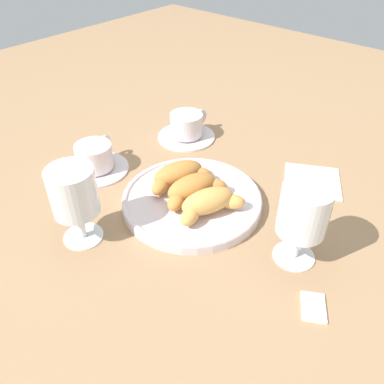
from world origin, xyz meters
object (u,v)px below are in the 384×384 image
Objects in this scene: coffee_cup_near at (95,159)px; sugar_packet at (314,306)px; croissant_small at (193,188)px; croissant_extra at (209,203)px; croissant_large at (178,175)px; juice_glass_right at (303,214)px; folded_napkin at (312,180)px; coffee_cup_far at (187,128)px; juice_glass_left at (74,195)px; pastry_plate at (192,200)px.

sugar_packet is at bearing 88.59° from coffee_cup_near.
croissant_small and croissant_extra have the same top height.
juice_glass_right is at bearing 89.60° from croissant_large.
juice_glass_right is 1.27× the size of folded_napkin.
croissant_small is 1.04× the size of croissant_extra.
juice_glass_right reaches higher than coffee_cup_far.
croissant_extra is at bearing -20.35° from folded_napkin.
coffee_cup_near is at bearing -13.27° from coffee_cup_far.
croissant_small is at bearing -105.24° from croissant_extra.
juice_glass_left reaches higher than croissant_large.
juice_glass_left is at bearing -37.62° from croissant_extra.
coffee_cup_near reaches higher than sugar_packet.
coffee_cup_far is at bearing -113.79° from juice_glass_right.
pastry_plate is 1.87× the size of juice_glass_right.
sugar_packet is (0.07, 0.07, -0.09)m from juice_glass_right.
sugar_packet is (-0.13, 0.37, -0.09)m from juice_glass_left.
coffee_cup_far is (-0.17, -0.13, -0.01)m from croissant_large.
sugar_packet is (0.01, 0.51, -0.02)m from coffee_cup_near.
pastry_plate is at bearing 44.09° from coffee_cup_far.
juice_glass_left is (0.20, -0.04, 0.05)m from croissant_large.
croissant_small is 0.97× the size of coffee_cup_far.
croissant_extra is 0.17m from juice_glass_right.
croissant_extra is 0.94× the size of coffee_cup_near.
croissant_large is at bearing -104.54° from croissant_small.
coffee_cup_near is 0.51m from sugar_packet.
juice_glass_right is at bearing 92.95° from croissant_small.
sugar_packet is at bearing 46.04° from juice_glass_right.
pastry_plate is at bearing -32.28° from folded_napkin.
croissant_extra is at bearing -81.54° from juice_glass_right.
pastry_plate is 0.23m from juice_glass_right.
croissant_extra is 0.28m from coffee_cup_near.
croissant_small is 0.26m from folded_napkin.
coffee_cup_near is at bearing -78.84° from croissant_small.
croissant_extra is at bearing 49.31° from coffee_cup_far.
pastry_plate is 0.03m from croissant_small.
juice_glass_right is at bearing 123.90° from juice_glass_left.
croissant_large reaches higher than coffee_cup_near.
sugar_packet is at bearing 62.41° from coffee_cup_far.
sugar_packet is at bearing 78.23° from pastry_plate.
sugar_packet is at bearing 28.03° from folded_napkin.
juice_glass_right reaches higher than pastry_plate.
juice_glass_right is (-0.01, 0.21, 0.08)m from pastry_plate.
juice_glass_right reaches higher than croissant_large.
pastry_plate is 1.87× the size of juice_glass_left.
folded_napkin is at bearing 125.77° from coffee_cup_near.
croissant_large is 2.57× the size of sugar_packet.
juice_glass_right is at bearing -165.57° from sugar_packet.
coffee_cup_near is 1.24× the size of folded_napkin.
juice_glass_left reaches higher than folded_napkin.
croissant_large and croissant_small have the same top height.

